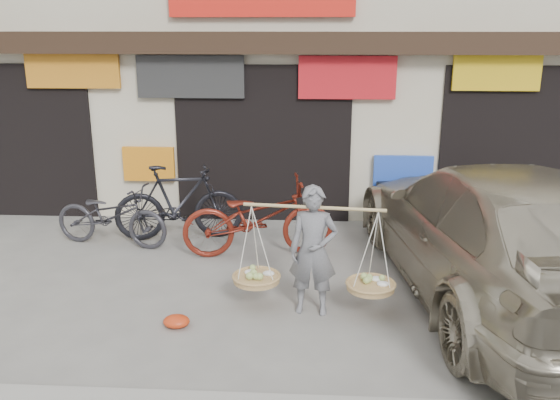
# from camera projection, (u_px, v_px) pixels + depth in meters

# --- Properties ---
(ground) EXTENTS (70.00, 70.00, 0.00)m
(ground) POSITION_uv_depth(u_px,v_px,m) (240.00, 309.00, 7.22)
(ground) COLOR gray
(ground) RESTS_ON ground
(shophouse_block) EXTENTS (14.00, 6.32, 7.00)m
(shophouse_block) POSITION_uv_depth(u_px,v_px,m) (274.00, 19.00, 12.39)
(shophouse_block) COLOR beige
(shophouse_block) RESTS_ON ground
(street_vendor) EXTENTS (1.92, 0.69, 1.57)m
(street_vendor) POSITION_uv_depth(u_px,v_px,m) (313.00, 256.00, 6.96)
(street_vendor) COLOR slate
(street_vendor) RESTS_ON ground
(bike_0) EXTENTS (1.96, 1.00, 0.98)m
(bike_0) POSITION_uv_depth(u_px,v_px,m) (111.00, 215.00, 9.19)
(bike_0) COLOR #2E2D33
(bike_0) RESTS_ON ground
(bike_1) EXTENTS (2.11, 0.94, 1.22)m
(bike_1) POSITION_uv_depth(u_px,v_px,m) (179.00, 202.00, 9.43)
(bike_1) COLOR black
(bike_1) RESTS_ON ground
(bike_2) EXTENTS (2.34, 1.13, 1.18)m
(bike_2) POSITION_uv_depth(u_px,v_px,m) (258.00, 218.00, 8.76)
(bike_2) COLOR maroon
(bike_2) RESTS_ON ground
(suv) EXTENTS (3.14, 6.17, 1.71)m
(suv) POSITION_uv_depth(u_px,v_px,m) (495.00, 231.00, 7.38)
(suv) COLOR #A69C86
(suv) RESTS_ON ground
(red_bag) EXTENTS (0.31, 0.25, 0.14)m
(red_bag) POSITION_uv_depth(u_px,v_px,m) (176.00, 321.00, 6.77)
(red_bag) COLOR red
(red_bag) RESTS_ON ground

